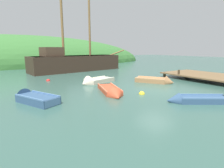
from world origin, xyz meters
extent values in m
plane|color=#33564C|center=(0.00, 0.00, 0.00)|extent=(120.00, 120.00, 0.00)
cube|color=brown|center=(7.51, 0.00, 0.42)|extent=(4.74, 8.65, 0.12)
cylinder|color=#433421|center=(5.48, 3.98, -0.06)|extent=(0.28, 0.28, 1.08)
cylinder|color=#433421|center=(9.53, 3.98, -0.06)|extent=(0.28, 0.28, 1.08)
cylinder|color=#433421|center=(5.38, 2.16, 0.71)|extent=(0.20, 0.20, 0.45)
ellipsoid|color=#387033|center=(-5.11, 29.66, 0.00)|extent=(54.62, 19.51, 11.10)
cube|color=#38281E|center=(-0.35, 14.13, 0.62)|extent=(12.48, 4.88, 2.84)
cube|color=#997A51|center=(-0.35, 14.13, 1.99)|extent=(11.96, 4.55, 0.10)
cylinder|color=olive|center=(6.87, 15.02, 2.34)|extent=(2.95, 0.56, 0.97)
cylinder|color=olive|center=(1.82, 14.40, 6.43)|extent=(0.28, 0.28, 8.78)
cylinder|color=olive|center=(-2.16, 13.91, 5.99)|extent=(0.30, 0.30, 7.90)
cube|color=#4C3828|center=(-3.72, 13.71, 2.59)|extent=(2.48, 2.65, 1.10)
cube|color=#335175|center=(0.01, -3.46, 0.10)|extent=(2.74, 2.24, 0.43)
cone|color=#335175|center=(-1.39, -2.54, 0.10)|extent=(1.04, 1.09, 0.86)
cube|color=#4F75A1|center=(-0.38, -3.21, 0.25)|extent=(0.61, 0.79, 0.05)
cube|color=#4F75A1|center=(0.41, -3.72, 0.25)|extent=(0.61, 0.79, 0.05)
cube|color=#4F75A1|center=(0.24, -3.12, 0.34)|extent=(2.24, 1.52, 0.07)
cube|color=#4F75A1|center=(-0.21, -3.81, 0.34)|extent=(2.24, 1.52, 0.07)
cube|color=beige|center=(-1.85, 5.04, 0.10)|extent=(2.88, 1.96, 0.44)
cone|color=beige|center=(-3.43, 4.59, 0.10)|extent=(0.97, 1.36, 1.23)
cube|color=white|center=(-0.64, 5.38, 0.16)|extent=(0.43, 1.15, 0.31)
cube|color=white|center=(-2.29, 4.91, 0.26)|extent=(0.50, 1.19, 0.05)
cube|color=white|center=(-1.41, 5.16, 0.26)|extent=(0.50, 1.19, 0.05)
cube|color=white|center=(-2.02, 5.62, 0.35)|extent=(2.49, 0.78, 0.07)
cube|color=white|center=(-1.69, 4.45, 0.35)|extent=(2.49, 0.78, 0.07)
cube|color=#335175|center=(-7.72, 1.40, 0.14)|extent=(2.05, 2.69, 0.52)
cone|color=#335175|center=(-8.38, 2.80, 0.14)|extent=(1.21, 1.02, 1.05)
cube|color=#4F75A1|center=(-7.21, 0.34, 0.22)|extent=(0.95, 0.54, 0.36)
cube|color=#4F75A1|center=(-7.90, 1.79, 0.34)|extent=(0.99, 0.60, 0.05)
cube|color=#4F75A1|center=(-7.53, 1.02, 0.34)|extent=(0.99, 0.60, 0.05)
cube|color=#4F75A1|center=(-7.25, 1.62, 0.43)|extent=(1.11, 2.21, 0.07)
cube|color=#4F75A1|center=(-8.18, 1.18, 0.43)|extent=(1.11, 2.21, 0.07)
cube|color=#C64C2D|center=(-2.99, 1.58, 0.08)|extent=(1.88, 3.06, 0.39)
cone|color=#C64C2D|center=(-3.52, -0.13, 0.08)|extent=(1.19, 0.98, 1.02)
cube|color=#FF6E48|center=(-2.58, 2.91, 0.13)|extent=(0.96, 0.40, 0.27)
cube|color=#FF6E48|center=(-3.14, 1.10, 0.21)|extent=(1.00, 0.47, 0.05)
cube|color=#FF6E48|center=(-2.85, 2.06, 0.21)|extent=(1.00, 0.47, 0.05)
cube|color=#FF6E48|center=(-3.47, 1.73, 0.30)|extent=(0.91, 2.71, 0.07)
cube|color=#FF6E48|center=(-2.52, 1.43, 0.30)|extent=(0.91, 2.71, 0.07)
cube|color=#9E7047|center=(1.93, 2.48, 0.12)|extent=(2.35, 2.81, 0.49)
cone|color=#9E7047|center=(2.79, 1.10, 0.12)|extent=(1.27, 1.13, 1.08)
cube|color=tan|center=(1.26, 3.54, 0.20)|extent=(0.93, 0.65, 0.34)
cube|color=tan|center=(2.17, 2.09, 0.31)|extent=(0.99, 0.71, 0.05)
cube|color=tan|center=(1.68, 2.87, 0.31)|extent=(0.99, 0.71, 0.05)
cube|color=tan|center=(1.48, 2.20, 0.40)|extent=(1.42, 2.21, 0.07)
cube|color=tan|center=(2.38, 2.76, 0.40)|extent=(1.42, 2.21, 0.07)
sphere|color=yellow|center=(-1.60, -0.25, 0.00)|extent=(0.39, 0.39, 0.39)
sphere|color=red|center=(-5.58, 8.16, 0.00)|extent=(0.37, 0.37, 0.37)
camera|label=1|loc=(-9.33, -8.58, 2.91)|focal=28.19mm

